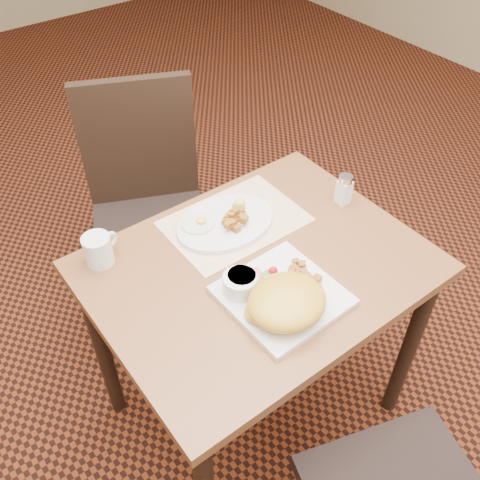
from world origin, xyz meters
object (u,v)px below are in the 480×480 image
table (258,290)px  plate_oval (226,223)px  chair_far (147,199)px  coffee_mug (99,249)px  salt_shaker (344,189)px  plate_square (282,296)px

table → plate_oval: 0.22m
chair_far → coffee_mug: size_ratio=9.00×
salt_shaker → chair_far: bearing=120.6°
table → plate_square: bearing=-101.7°
table → plate_oval: plate_oval is taller
chair_far → coffee_mug: bearing=73.9°
table → chair_far: chair_far is taller
plate_square → chair_far: bearing=87.6°
chair_far → table: bearing=113.8°
table → coffee_mug: size_ratio=8.35×
plate_square → plate_oval: bearing=81.4°
plate_oval → plate_square: bearing=-98.6°
table → salt_shaker: salt_shaker is taller
plate_square → coffee_mug: size_ratio=2.60×
table → plate_oval: (0.02, 0.18, 0.12)m
plate_square → salt_shaker: 0.44m
plate_square → coffee_mug: 0.51m
salt_shaker → coffee_mug: 0.75m
chair_far → plate_oval: size_ratio=3.19×
chair_far → coffee_mug: 0.59m
salt_shaker → coffee_mug: size_ratio=0.93×
plate_oval → salt_shaker: size_ratio=3.05×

